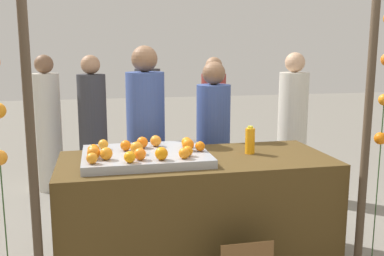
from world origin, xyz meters
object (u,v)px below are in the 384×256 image
at_px(orange_1, 188,151).
at_px(vendor_right, 213,151).
at_px(vendor_left, 146,148).
at_px(juice_bottle, 250,141).
at_px(stall_counter, 196,213).
at_px(orange_0, 200,146).

bearing_deg(orange_1, vendor_right, 64.95).
relative_size(vendor_left, vendor_right, 1.09).
bearing_deg(juice_bottle, orange_1, -157.80).
xyz_separation_m(stall_counter, orange_0, (0.02, -0.04, 0.53)).
bearing_deg(orange_1, orange_0, 47.61).
bearing_deg(orange_1, vendor_left, 101.82).
relative_size(orange_0, vendor_right, 0.05).
relative_size(stall_counter, orange_1, 27.53).
relative_size(orange_1, vendor_left, 0.04).
bearing_deg(vendor_right, orange_0, -111.51).
bearing_deg(juice_bottle, orange_0, -168.07).
xyz_separation_m(juice_bottle, vendor_left, (-0.73, 0.70, -0.18)).
bearing_deg(orange_0, orange_1, -132.39).
height_order(stall_counter, vendor_right, vendor_right).
relative_size(orange_0, orange_1, 1.00).
bearing_deg(orange_1, juice_bottle, 22.20).
bearing_deg(orange_0, juice_bottle, 11.93).
relative_size(orange_1, vendor_right, 0.05).
relative_size(orange_0, juice_bottle, 0.34).
bearing_deg(orange_0, stall_counter, 114.69).
xyz_separation_m(stall_counter, juice_bottle, (0.44, 0.05, 0.54)).
distance_m(stall_counter, vendor_left, 0.88).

